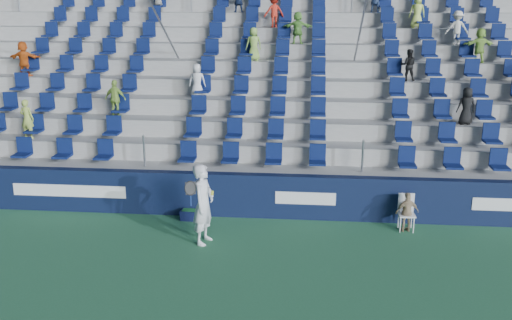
{
  "coord_description": "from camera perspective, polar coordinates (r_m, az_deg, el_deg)",
  "views": [
    {
      "loc": [
        1.54,
        -11.31,
        5.78
      ],
      "look_at": [
        0.2,
        2.8,
        1.7
      ],
      "focal_mm": 40.0,
      "sensor_mm": 36.0,
      "label": 1
    }
  ],
  "objects": [
    {
      "name": "ground",
      "position": [
        12.79,
        -2.11,
        -10.81
      ],
      "size": [
        70.0,
        70.0,
        0.0
      ],
      "primitive_type": "plane",
      "color": "#307147",
      "rests_on": "ground"
    },
    {
      "name": "line_judge",
      "position": [
        14.99,
        14.87,
        -5.05
      ],
      "size": [
        0.65,
        0.38,
        1.03
      ],
      "primitive_type": "imported",
      "rotation": [
        0.0,
        0.0,
        3.37
      ],
      "color": "tan",
      "rests_on": "ground"
    },
    {
      "name": "grandstand",
      "position": [
        19.95,
        0.92,
        5.54
      ],
      "size": [
        24.0,
        8.17,
        6.63
      ],
      "color": "#A7A7A2",
      "rests_on": "ground"
    },
    {
      "name": "line_judge_chair",
      "position": [
        15.12,
        14.79,
        -4.79
      ],
      "size": [
        0.43,
        0.44,
        0.94
      ],
      "color": "white",
      "rests_on": "ground"
    },
    {
      "name": "sponsor_wall",
      "position": [
        15.43,
        -0.61,
        -3.55
      ],
      "size": [
        24.0,
        0.32,
        1.2
      ],
      "color": "#0E1836",
      "rests_on": "ground"
    },
    {
      "name": "ball_bin",
      "position": [
        15.46,
        -6.6,
        -5.41
      ],
      "size": [
        0.51,
        0.35,
        0.28
      ],
      "color": "#0F1538",
      "rests_on": "ground"
    },
    {
      "name": "tennis_player",
      "position": [
        13.73,
        -5.28,
        -4.4
      ],
      "size": [
        0.71,
        0.81,
        1.98
      ],
      "color": "silver",
      "rests_on": "ground"
    }
  ]
}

